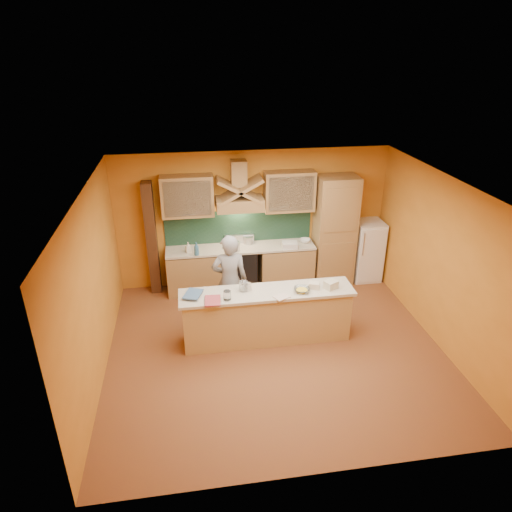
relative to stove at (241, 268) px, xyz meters
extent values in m
cube|color=brown|center=(0.30, -2.20, -0.45)|extent=(5.50, 5.00, 0.01)
cube|color=white|center=(0.30, -2.20, 2.35)|extent=(5.50, 5.00, 0.01)
cube|color=orange|center=(0.30, 0.30, 0.95)|extent=(5.50, 0.02, 2.80)
cube|color=orange|center=(0.30, -4.70, 0.95)|extent=(5.50, 0.02, 2.80)
cube|color=orange|center=(-2.45, -2.20, 0.95)|extent=(0.02, 5.00, 2.80)
cube|color=orange|center=(3.05, -2.20, 0.95)|extent=(0.02, 5.00, 2.80)
cube|color=#A67E4B|center=(-0.95, 0.00, -0.02)|extent=(1.10, 0.60, 0.86)
cube|color=#A67E4B|center=(0.95, 0.00, -0.02)|extent=(1.10, 0.60, 0.86)
cube|color=beige|center=(0.00, 0.00, 0.45)|extent=(3.00, 0.62, 0.04)
cube|color=black|center=(0.00, 0.00, 0.00)|extent=(0.60, 0.58, 0.90)
cube|color=#173325|center=(0.00, 0.28, 0.80)|extent=(3.00, 0.03, 0.70)
cube|color=#A67E4B|center=(0.00, 0.05, 1.37)|extent=(0.92, 0.50, 0.24)
cube|color=#A67E4B|center=(0.00, 0.15, 1.95)|extent=(0.30, 0.30, 0.50)
cube|color=#A67E4B|center=(-1.00, 0.12, 1.55)|extent=(1.00, 0.35, 0.80)
cube|color=#A67E4B|center=(1.00, 0.12, 1.55)|extent=(1.00, 0.35, 0.80)
cube|color=#A67E4B|center=(1.95, 0.00, 0.70)|extent=(0.80, 0.60, 2.30)
cube|color=white|center=(2.70, 0.00, 0.20)|extent=(0.58, 0.60, 1.30)
cube|color=#472816|center=(-1.75, 0.15, 0.70)|extent=(0.20, 0.30, 2.30)
cube|color=tan|center=(0.20, -1.90, -0.01)|extent=(2.80, 0.55, 0.88)
cube|color=beige|center=(0.20, -1.90, 0.47)|extent=(2.90, 0.62, 0.05)
imported|color=gray|center=(-0.36, -1.30, 0.42)|extent=(0.64, 0.43, 1.73)
cylinder|color=silver|center=(-0.15, -0.13, 0.54)|extent=(0.31, 0.31, 0.17)
cylinder|color=#B3B3BB|center=(0.17, 0.15, 0.53)|extent=(0.19, 0.19, 0.16)
imported|color=white|center=(-1.05, -0.09, 0.57)|extent=(0.12, 0.12, 0.21)
imported|color=teal|center=(-0.89, -0.25, 0.60)|extent=(0.13, 0.13, 0.26)
imported|color=silver|center=(1.34, 0.02, 0.50)|extent=(0.26, 0.26, 0.07)
cube|color=silver|center=(0.97, -0.18, 0.52)|extent=(0.33, 0.27, 0.11)
imported|color=#A53B42|center=(-0.84, -2.09, 0.51)|extent=(0.28, 0.36, 0.03)
imported|color=#3E5F8A|center=(-1.13, -1.83, 0.53)|extent=(0.37, 0.42, 0.03)
cylinder|color=white|center=(-0.18, -1.82, 0.58)|extent=(0.19, 0.19, 0.17)
cylinder|color=white|center=(-0.47, -2.07, 0.57)|extent=(0.15, 0.15, 0.16)
cube|color=silver|center=(-0.11, -1.81, 0.54)|extent=(0.12, 0.12, 0.09)
imported|color=white|center=(0.77, -2.00, 0.53)|extent=(0.30, 0.30, 0.06)
cube|color=beige|center=(0.40, -2.14, 0.50)|extent=(0.29, 0.26, 0.02)
cube|color=beige|center=(1.27, -1.96, 0.56)|extent=(0.26, 0.24, 0.13)
cube|color=beige|center=(1.00, -1.92, 0.55)|extent=(0.21, 0.19, 0.10)
camera|label=1|loc=(-0.99, -8.35, 4.23)|focal=32.00mm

